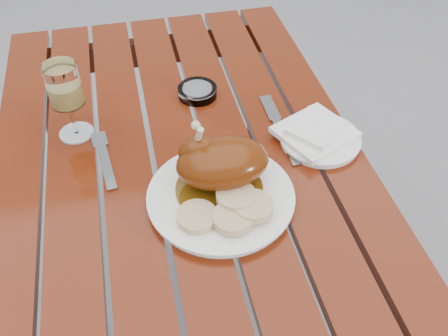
% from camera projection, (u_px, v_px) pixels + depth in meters
% --- Properties ---
extents(ground, '(60.00, 60.00, 0.00)m').
position_uv_depth(ground, '(192.00, 316.00, 1.64)').
color(ground, slate).
rests_on(ground, ground).
extents(table, '(0.80, 1.20, 0.75)m').
position_uv_depth(table, '(186.00, 248.00, 1.38)').
color(table, maroon).
rests_on(table, ground).
extents(dinner_plate, '(0.34, 0.34, 0.02)m').
position_uv_depth(dinner_plate, '(221.00, 197.00, 1.00)').
color(dinner_plate, white).
rests_on(dinner_plate, table).
extents(roast_duck, '(0.19, 0.18, 0.13)m').
position_uv_depth(roast_duck, '(219.00, 162.00, 0.98)').
color(roast_duck, '#553509').
rests_on(roast_duck, dinner_plate).
extents(bread_dumplings, '(0.18, 0.12, 0.03)m').
position_uv_depth(bread_dumplings, '(230.00, 209.00, 0.94)').
color(bread_dumplings, '#DCB886').
rests_on(bread_dumplings, dinner_plate).
extents(wine_glass, '(0.10, 0.10, 0.18)m').
position_uv_depth(wine_glass, '(68.00, 102.00, 1.08)').
color(wine_glass, tan).
rests_on(wine_glass, table).
extents(side_plate, '(0.22, 0.22, 0.01)m').
position_uv_depth(side_plate, '(320.00, 139.00, 1.12)').
color(side_plate, white).
rests_on(side_plate, table).
extents(napkin, '(0.20, 0.19, 0.01)m').
position_uv_depth(napkin, '(315.00, 132.00, 1.12)').
color(napkin, white).
rests_on(napkin, side_plate).
extents(ashtray, '(0.11, 0.11, 0.02)m').
position_uv_depth(ashtray, '(197.00, 92.00, 1.24)').
color(ashtray, '#B2B7BC').
rests_on(ashtray, table).
extents(fork, '(0.04, 0.17, 0.01)m').
position_uv_depth(fork, '(105.00, 162.00, 1.08)').
color(fork, gray).
rests_on(fork, table).
extents(knife, '(0.02, 0.22, 0.01)m').
position_uv_depth(knife, '(282.00, 133.00, 1.14)').
color(knife, gray).
rests_on(knife, table).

